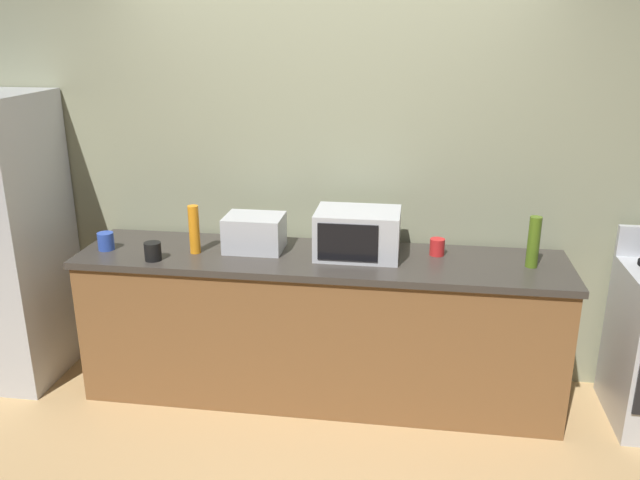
% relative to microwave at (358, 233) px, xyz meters
% --- Properties ---
extents(ground_plane, '(8.00, 8.00, 0.00)m').
position_rel_microwave_xyz_m(ground_plane, '(-0.21, -0.45, -1.04)').
color(ground_plane, tan).
extents(back_wall, '(6.40, 0.10, 2.70)m').
position_rel_microwave_xyz_m(back_wall, '(-0.21, 0.36, 0.31)').
color(back_wall, gray).
rests_on(back_wall, ground_plane).
extents(counter_run, '(2.84, 0.64, 0.90)m').
position_rel_microwave_xyz_m(counter_run, '(-0.21, -0.05, -0.58)').
color(counter_run, brown).
rests_on(counter_run, ground_plane).
extents(microwave, '(0.48, 0.35, 0.27)m').
position_rel_microwave_xyz_m(microwave, '(0.00, 0.00, 0.00)').
color(microwave, '#B7BABF').
rests_on(microwave, counter_run).
extents(toaster_oven, '(0.34, 0.26, 0.21)m').
position_rel_microwave_xyz_m(toaster_oven, '(-0.61, 0.01, -0.03)').
color(toaster_oven, '#B7BABF').
rests_on(toaster_oven, counter_run).
extents(bottle_dish_soap, '(0.06, 0.06, 0.29)m').
position_rel_microwave_xyz_m(bottle_dish_soap, '(-0.95, -0.09, 0.01)').
color(bottle_dish_soap, orange).
rests_on(bottle_dish_soap, counter_run).
extents(bottle_olive_oil, '(0.07, 0.07, 0.29)m').
position_rel_microwave_xyz_m(bottle_olive_oil, '(0.97, -0.04, 0.01)').
color(bottle_olive_oil, '#4C6B19').
rests_on(bottle_olive_oil, counter_run).
extents(mug_blue, '(0.10, 0.10, 0.10)m').
position_rel_microwave_xyz_m(mug_blue, '(-1.49, -0.12, -0.08)').
color(mug_blue, '#2D4CB2').
rests_on(mug_blue, counter_run).
extents(mug_black, '(0.10, 0.10, 0.10)m').
position_rel_microwave_xyz_m(mug_black, '(-1.14, -0.25, -0.08)').
color(mug_black, black).
rests_on(mug_black, counter_run).
extents(mug_red, '(0.09, 0.09, 0.10)m').
position_rel_microwave_xyz_m(mug_red, '(0.46, 0.08, -0.09)').
color(mug_red, red).
rests_on(mug_red, counter_run).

